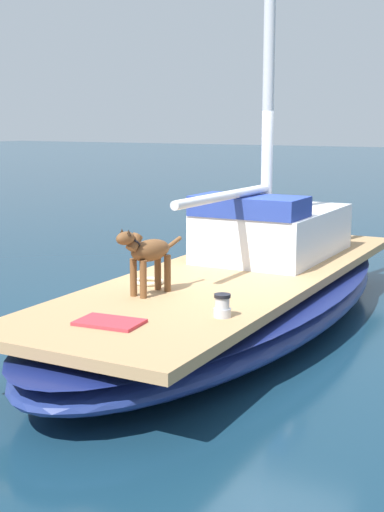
% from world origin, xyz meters
% --- Properties ---
extents(ground_plane, '(120.00, 120.00, 0.00)m').
position_xyz_m(ground_plane, '(0.00, 0.00, 0.00)').
color(ground_plane, '#143347').
extents(sailboat_main, '(2.73, 7.31, 0.66)m').
position_xyz_m(sailboat_main, '(0.00, 0.00, 0.34)').
color(sailboat_main, navy).
rests_on(sailboat_main, ground).
extents(mast_main, '(0.14, 2.27, 6.43)m').
position_xyz_m(mast_main, '(-0.03, 0.74, 3.53)').
color(mast_main, silver).
rests_on(mast_main, sailboat_main).
extents(cabin_house, '(1.47, 2.26, 0.84)m').
position_xyz_m(cabin_house, '(-0.04, 1.12, 1.01)').
color(cabin_house, silver).
rests_on(cabin_house, sailboat_main).
extents(dog_brown, '(0.30, 0.94, 0.70)m').
position_xyz_m(dog_brown, '(-0.27, -1.43, 1.08)').
color(dog_brown, brown).
rests_on(dog_brown, sailboat_main).
extents(deck_winch, '(0.16, 0.16, 0.21)m').
position_xyz_m(deck_winch, '(0.77, -1.80, 0.76)').
color(deck_winch, '#B7B7BC').
rests_on(deck_winch, sailboat_main).
extents(coiled_rope, '(0.32, 0.32, 0.04)m').
position_xyz_m(coiled_rope, '(-0.53, -1.01, 0.68)').
color(coiled_rope, beige).
rests_on(coiled_rope, sailboat_main).
extents(deck_towel, '(0.60, 0.42, 0.03)m').
position_xyz_m(deck_towel, '(0.04, -2.48, 0.68)').
color(deck_towel, '#C6333D').
rests_on(deck_towel, sailboat_main).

